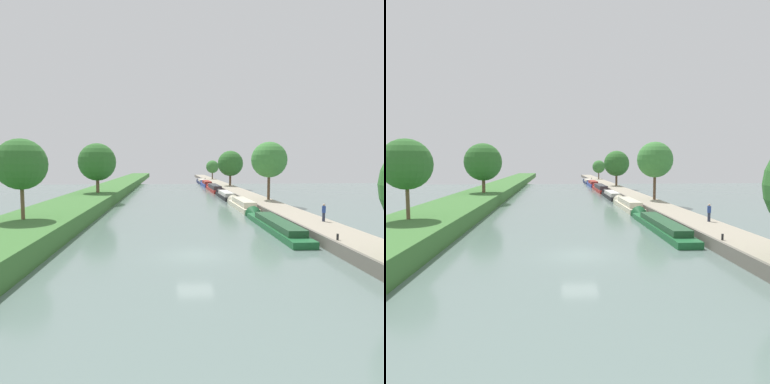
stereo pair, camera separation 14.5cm
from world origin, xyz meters
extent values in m
plane|color=slate|center=(0.00, 0.00, 0.00)|extent=(160.00, 160.00, 0.00)
cube|color=#9E937F|center=(11.73, 0.00, 0.44)|extent=(3.80, 260.00, 0.88)
cube|color=#6B665B|center=(9.70, 0.00, 0.46)|extent=(0.25, 260.00, 0.93)
cube|color=#1E6033|center=(8.18, 8.52, 0.28)|extent=(1.96, 15.29, 0.56)
cube|color=#234C2D|center=(8.18, 7.75, 0.83)|extent=(1.61, 10.70, 0.55)
cone|color=#1E6033|center=(8.18, 16.75, 0.28)|extent=(1.86, 1.18, 1.86)
cube|color=beige|center=(8.32, 23.94, 0.32)|extent=(2.02, 11.73, 0.64)
cube|color=beige|center=(8.32, 23.35, 1.00)|extent=(1.66, 8.21, 0.72)
cone|color=beige|center=(8.32, 30.41, 0.32)|extent=(1.92, 1.21, 1.92)
cube|color=black|center=(8.31, 38.61, 0.29)|extent=(1.88, 11.65, 0.59)
cube|color=silver|center=(8.31, 38.03, 0.90)|extent=(1.55, 8.15, 0.63)
cone|color=black|center=(8.31, 45.00, 0.29)|extent=(1.79, 1.13, 1.79)
cube|color=maroon|center=(8.34, 54.43, 0.28)|extent=(2.08, 14.89, 0.55)
cube|color=#333338|center=(8.34, 53.68, 0.99)|extent=(1.71, 10.42, 0.87)
cone|color=maroon|center=(8.34, 62.49, 0.28)|extent=(1.98, 1.25, 1.98)
cube|color=#283D93|center=(8.26, 69.63, 0.38)|extent=(2.09, 12.20, 0.77)
cube|color=maroon|center=(8.26, 69.02, 1.12)|extent=(1.71, 8.54, 0.71)
cone|color=#283D93|center=(8.26, 76.36, 0.38)|extent=(1.99, 1.25, 1.99)
cube|color=#141E42|center=(8.26, 83.90, 0.28)|extent=(2.02, 12.62, 0.55)
cube|color=beige|center=(8.26, 83.27, 0.89)|extent=(1.65, 8.83, 0.68)
cone|color=#141E42|center=(8.26, 90.81, 0.28)|extent=(1.92, 1.21, 1.92)
cylinder|color=brown|center=(12.88, 27.33, 3.09)|extent=(0.40, 0.40, 4.42)
sphere|color=#3D7F38|center=(12.88, 27.33, 6.73)|extent=(5.21, 5.21, 5.21)
cylinder|color=brown|center=(12.64, 58.63, 2.66)|extent=(0.49, 0.49, 3.56)
sphere|color=#2D6628|center=(12.64, 58.63, 6.06)|extent=(5.89, 5.89, 5.89)
cylinder|color=brown|center=(12.56, 91.76, 2.30)|extent=(0.37, 0.37, 2.84)
sphere|color=#387533|center=(12.56, 91.76, 4.85)|extent=(4.14, 4.14, 4.14)
cylinder|color=brown|center=(-13.94, 6.38, 3.34)|extent=(0.30, 0.30, 3.42)
sphere|color=#2D6628|center=(-13.94, 6.38, 6.22)|extent=(4.24, 4.24, 4.24)
cylinder|color=brown|center=(-12.79, 32.42, 3.21)|extent=(0.51, 0.51, 3.17)
sphere|color=#2D6628|center=(-12.79, 32.42, 6.39)|extent=(5.82, 5.82, 5.82)
cylinder|color=#282D42|center=(12.58, 7.94, 1.29)|extent=(0.26, 0.26, 0.82)
cylinder|color=#28428E|center=(12.58, 7.94, 2.01)|extent=(0.34, 0.34, 0.62)
sphere|color=tan|center=(12.58, 7.94, 2.43)|extent=(0.22, 0.22, 0.22)
cylinder|color=black|center=(10.13, 0.12, 1.10)|extent=(0.16, 0.16, 0.45)
cylinder|color=black|center=(10.13, 91.07, 1.10)|extent=(0.16, 0.16, 0.45)
camera|label=1|loc=(-1.83, -24.09, 6.40)|focal=33.50mm
camera|label=2|loc=(-1.68, -24.10, 6.40)|focal=33.50mm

